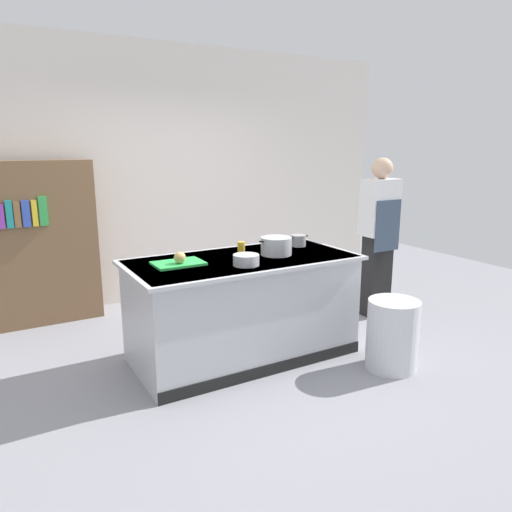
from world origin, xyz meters
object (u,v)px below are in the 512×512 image
object	(u,v)px
person_chef	(379,234)
stock_pot	(276,246)
juice_cup	(241,247)
bookshelf	(41,244)
trash_bin	(392,335)
onion	(180,258)
mixing_bowl	(246,260)
sauce_pan	(298,241)

from	to	relation	value
person_chef	stock_pot	bearing A→B (deg)	82.24
juice_cup	bookshelf	distance (m)	2.19
trash_bin	stock_pot	bearing A→B (deg)	128.48
stock_pot	juice_cup	bearing A→B (deg)	135.69
onion	bookshelf	world-z (taller)	bookshelf
mixing_bowl	person_chef	xyz separation A→B (m)	(1.88, 0.44, -0.03)
stock_pot	bookshelf	size ratio (longest dim) A/B	0.20
onion	trash_bin	distance (m)	1.88
mixing_bowl	juice_cup	bearing A→B (deg)	66.56
sauce_pan	person_chef	size ratio (longest dim) A/B	0.12
juice_cup	trash_bin	world-z (taller)	juice_cup
sauce_pan	person_chef	bearing A→B (deg)	1.97
trash_bin	person_chef	world-z (taller)	person_chef
stock_pot	sauce_pan	world-z (taller)	stock_pot
mixing_bowl	person_chef	distance (m)	1.93
onion	bookshelf	bearing A→B (deg)	115.16
sauce_pan	trash_bin	world-z (taller)	sauce_pan
onion	mixing_bowl	world-z (taller)	onion
person_chef	bookshelf	xyz separation A→B (m)	(-3.18, 1.59, -0.06)
onion	person_chef	size ratio (longest dim) A/B	0.06
mixing_bowl	person_chef	world-z (taller)	person_chef
juice_cup	person_chef	bearing A→B (deg)	0.53
onion	sauce_pan	world-z (taller)	onion
stock_pot	trash_bin	xyz separation A→B (m)	(0.65, -0.81, -0.68)
sauce_pan	juice_cup	size ratio (longest dim) A/B	2.09
bookshelf	sauce_pan	bearing A→B (deg)	-37.71
sauce_pan	juice_cup	xyz separation A→B (m)	(-0.61, 0.02, -0.00)
trash_bin	juice_cup	bearing A→B (deg)	130.19
onion	person_chef	world-z (taller)	person_chef
onion	stock_pot	distance (m)	0.89
sauce_pan	mixing_bowl	distance (m)	0.90
sauce_pan	juice_cup	distance (m)	0.61
juice_cup	person_chef	xyz separation A→B (m)	(1.69, 0.02, -0.04)
onion	sauce_pan	size ratio (longest dim) A/B	0.46
onion	mixing_bowl	distance (m)	0.53
stock_pot	bookshelf	distance (m)	2.51
stock_pot	person_chef	xyz separation A→B (m)	(1.46, 0.24, -0.07)
sauce_pan	trash_bin	size ratio (longest dim) A/B	0.35
person_chef	bookshelf	world-z (taller)	person_chef
juice_cup	person_chef	size ratio (longest dim) A/B	0.06
person_chef	juice_cup	bearing A→B (deg)	73.40
onion	person_chef	distance (m)	2.35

